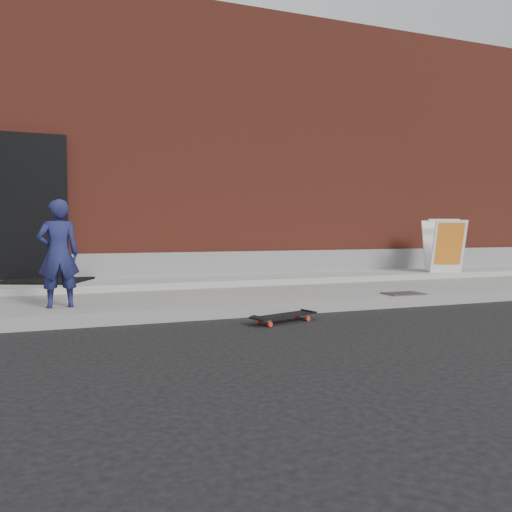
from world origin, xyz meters
name	(u,v)px	position (x,y,z in m)	size (l,w,h in m)	color
ground	(253,317)	(0.00, 0.00, 0.00)	(80.00, 80.00, 0.00)	black
sidewalk	(219,295)	(0.00, 1.50, 0.07)	(20.00, 3.00, 0.15)	slate
apron	(204,281)	(0.00, 2.40, 0.20)	(20.00, 1.20, 0.10)	gray
building	(159,171)	(0.00, 6.99, 2.50)	(20.00, 8.10, 5.00)	maroon
child	(58,254)	(-2.16, 0.55, 0.77)	(0.45, 0.29, 1.23)	#1B1E4D
skateboard	(284,316)	(0.20, -0.45, 0.07)	(0.83, 0.44, 0.09)	red
pizza_sign	(444,246)	(4.47, 1.98, 0.74)	(0.77, 0.84, 0.99)	silver
doormat	(46,280)	(-2.41, 2.67, 0.27)	(1.17, 0.95, 0.03)	black
utility_plate	(403,294)	(2.27, 0.20, 0.16)	(0.54, 0.34, 0.02)	#4A4B4F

